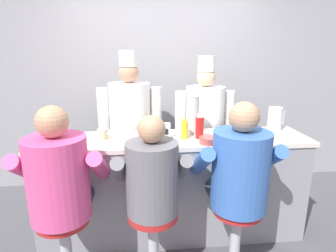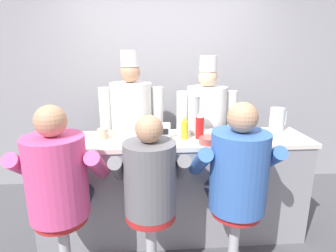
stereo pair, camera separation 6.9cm
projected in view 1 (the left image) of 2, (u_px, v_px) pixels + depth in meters
The scene contains 18 objects.
ground_plane at pixel (177, 250), 2.55m from camera, with size 20.00×20.00×0.00m, color #4C4C51.
wall_back at pixel (162, 83), 3.62m from camera, with size 10.00×0.06×2.70m.
diner_counter at pixel (173, 187), 2.69m from camera, with size 2.48×0.56×0.99m.
ketchup_bottle_red at pixel (200, 125), 2.52m from camera, with size 0.07×0.07×0.25m.
mustard_bottle_yellow at pixel (185, 128), 2.51m from camera, with size 0.06×0.06×0.21m.
hot_sauce_bottle_orange at pixel (230, 129), 2.56m from camera, with size 0.03×0.03×0.16m.
water_pitcher_clear at pixel (275, 119), 2.77m from camera, with size 0.16×0.14×0.23m.
breakfast_plate at pixel (136, 144), 2.35m from camera, with size 0.23×0.23×0.05m.
cereal_bowl at pixel (208, 140), 2.39m from camera, with size 0.16×0.16×0.06m.
coffee_mug_white at pixel (181, 130), 2.63m from camera, with size 0.13×0.08×0.10m.
coffee_mug_tan at pixel (103, 134), 2.50m from camera, with size 0.14×0.09×0.09m.
cup_stack_steel at pixel (194, 115), 2.64m from camera, with size 0.10×0.10×0.36m.
napkin_dispenser_chrome at pixel (164, 131), 2.52m from camera, with size 0.11×0.06×0.14m.
diner_seated_pink at pixel (60, 183), 1.98m from camera, with size 0.64×0.63×1.41m.
diner_seated_grey at pixel (152, 183), 2.05m from camera, with size 0.57×0.57×1.34m.
diner_seated_blue at pixel (238, 174), 2.11m from camera, with size 0.64×0.63×1.42m.
cook_in_whites_near at pixel (130, 125), 3.07m from camera, with size 0.69×0.44×1.76m.
cook_in_whites_far at pixel (204, 126), 3.14m from camera, with size 0.66×0.43×1.70m.
Camera 1 is at (-0.30, -2.14, 1.76)m, focal length 30.00 mm.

